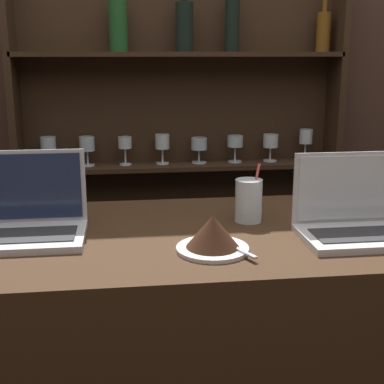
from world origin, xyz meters
TOP-DOWN VIEW (x-y plane):
  - back_wall at (0.00, 1.44)m, footprint 7.00×0.06m
  - back_shelf at (0.06, 1.36)m, footprint 1.43×0.18m
  - laptop_near at (-0.45, 0.35)m, footprint 0.30×0.22m
  - laptop_far at (0.42, 0.24)m, footprint 0.34×0.20m
  - cake_plate at (0.01, 0.18)m, footprint 0.18×0.18m
  - water_glass at (0.15, 0.40)m, footprint 0.08×0.08m

SIDE VIEW (x-z plane):
  - back_shelf at x=0.06m, z-range 0.05..1.99m
  - cake_plate at x=0.01m, z-range 1.09..1.18m
  - laptop_near at x=-0.45m, z-range 1.03..1.24m
  - laptop_far at x=0.42m, z-range 1.03..1.24m
  - water_glass at x=0.15m, z-range 1.07..1.23m
  - back_wall at x=0.00m, z-range 0.00..2.70m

